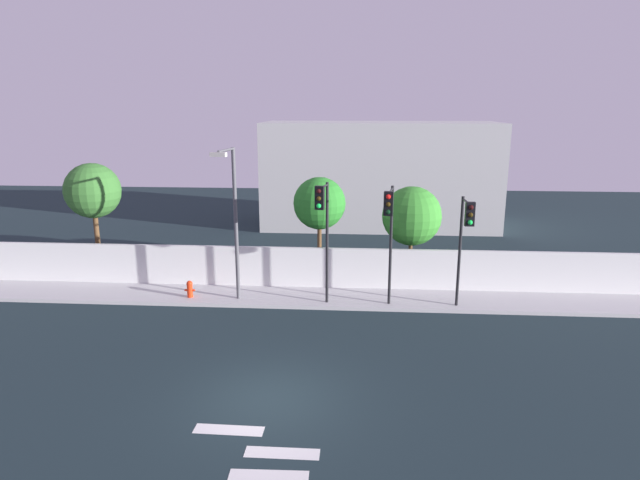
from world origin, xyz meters
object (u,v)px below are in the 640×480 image
(traffic_light_center, at_px, (323,219))
(street_lamp_curbside, at_px, (233,212))
(traffic_light_left, at_px, (465,230))
(traffic_light_right, at_px, (390,223))
(fire_hydrant, at_px, (190,288))
(roadside_tree_leftmost, at_px, (93,191))
(roadside_tree_midright, at_px, (412,216))
(roadside_tree_midleft, at_px, (319,204))

(traffic_light_center, xyz_separation_m, street_lamp_curbside, (-3.66, 0.52, 0.13))
(traffic_light_left, relative_size, traffic_light_right, 0.92)
(traffic_light_left, bearing_deg, traffic_light_center, 178.51)
(traffic_light_left, height_order, street_lamp_curbside, street_lamp_curbside)
(traffic_light_left, height_order, fire_hydrant, traffic_light_left)
(traffic_light_center, relative_size, street_lamp_curbside, 0.79)
(traffic_light_right, relative_size, roadside_tree_leftmost, 0.89)
(traffic_light_center, height_order, roadside_tree_midright, traffic_light_center)
(traffic_light_left, relative_size, traffic_light_center, 0.90)
(traffic_light_center, relative_size, roadside_tree_leftmost, 0.91)
(traffic_light_center, height_order, roadside_tree_midleft, traffic_light_center)
(traffic_light_left, bearing_deg, street_lamp_curbside, 175.86)
(traffic_light_center, bearing_deg, roadside_tree_leftmost, 160.64)
(traffic_light_center, distance_m, fire_hydrant, 6.61)
(traffic_light_right, bearing_deg, street_lamp_curbside, 173.19)
(traffic_light_left, height_order, roadside_tree_midright, traffic_light_left)
(traffic_light_center, bearing_deg, traffic_light_right, -5.06)
(traffic_light_right, height_order, street_lamp_curbside, street_lamp_curbside)
(traffic_light_left, height_order, traffic_light_right, traffic_light_right)
(traffic_light_right, relative_size, roadside_tree_midleft, 0.99)
(roadside_tree_midright, bearing_deg, roadside_tree_leftmost, 180.00)
(street_lamp_curbside, xyz_separation_m, fire_hydrant, (-2.06, 0.23, -3.36))
(street_lamp_curbside, height_order, roadside_tree_leftmost, street_lamp_curbside)
(fire_hydrant, relative_size, roadside_tree_midright, 0.16)
(traffic_light_left, xyz_separation_m, street_lamp_curbside, (-9.10, 0.66, 0.46))
(traffic_light_center, height_order, fire_hydrant, traffic_light_center)
(roadside_tree_midleft, relative_size, roadside_tree_midright, 1.09)
(street_lamp_curbside, height_order, roadside_tree_midleft, street_lamp_curbside)
(traffic_light_center, distance_m, roadside_tree_midleft, 3.94)
(traffic_light_left, bearing_deg, traffic_light_right, -178.31)
(traffic_light_left, distance_m, roadside_tree_midright, 4.39)
(traffic_light_right, xyz_separation_m, roadside_tree_midleft, (-2.98, 4.15, -0.03))
(roadside_tree_midright, bearing_deg, traffic_light_left, -68.10)
(fire_hydrant, distance_m, roadside_tree_leftmost, 7.25)
(fire_hydrant, bearing_deg, street_lamp_curbside, -6.36)
(fire_hydrant, xyz_separation_m, roadside_tree_midleft, (5.29, 3.17, 3.15))
(traffic_light_right, xyz_separation_m, roadside_tree_midright, (1.25, 4.15, -0.56))
(traffic_light_right, relative_size, roadside_tree_midright, 1.08)
(traffic_light_left, height_order, roadside_tree_leftmost, roadside_tree_leftmost)
(roadside_tree_leftmost, distance_m, roadside_tree_midright, 14.99)
(roadside_tree_leftmost, bearing_deg, fire_hydrant, -30.28)
(street_lamp_curbside, bearing_deg, fire_hydrant, 173.64)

